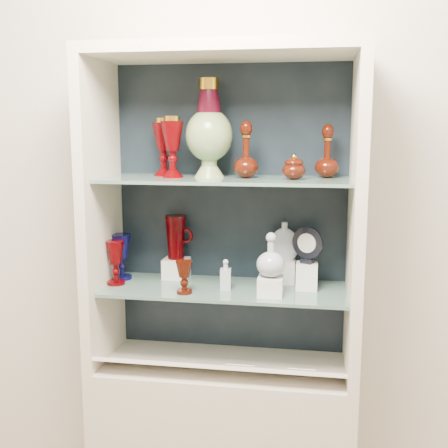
% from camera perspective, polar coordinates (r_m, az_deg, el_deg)
% --- Properties ---
extents(wall_back, '(3.50, 0.02, 2.80)m').
position_cam_1_polar(wall_back, '(2.29, 0.89, 3.39)').
color(wall_back, silver).
rests_on(wall_back, ground).
extents(cabinet_back_panel, '(0.98, 0.02, 1.15)m').
position_cam_1_polar(cabinet_back_panel, '(2.27, 0.77, 1.43)').
color(cabinet_back_panel, black).
rests_on(cabinet_back_panel, cabinet_base).
extents(cabinet_side_left, '(0.04, 0.40, 1.15)m').
position_cam_1_polar(cabinet_side_left, '(2.21, -12.36, 0.98)').
color(cabinet_side_left, beige).
rests_on(cabinet_side_left, cabinet_base).
extents(cabinet_side_right, '(0.04, 0.40, 1.15)m').
position_cam_1_polar(cabinet_side_right, '(2.06, 13.27, 0.32)').
color(cabinet_side_right, beige).
rests_on(cabinet_side_right, cabinet_base).
extents(cabinet_top_cap, '(1.00, 0.40, 0.04)m').
position_cam_1_polar(cabinet_top_cap, '(2.08, 0.00, 17.12)').
color(cabinet_top_cap, beige).
rests_on(cabinet_top_cap, cabinet_side_left).
extents(shelf_lower, '(0.92, 0.34, 0.01)m').
position_cam_1_polar(shelf_lower, '(2.17, 0.09, -6.60)').
color(shelf_lower, slate).
rests_on(shelf_lower, cabinet_side_left).
extents(shelf_upper, '(0.92, 0.34, 0.01)m').
position_cam_1_polar(shelf_upper, '(2.09, 0.09, 4.53)').
color(shelf_upper, slate).
rests_on(shelf_upper, cabinet_side_left).
extents(label_ledge, '(0.92, 0.17, 0.09)m').
position_cam_1_polar(label_ledge, '(2.14, -0.49, -14.38)').
color(label_ledge, beige).
rests_on(label_ledge, cabinet_base).
extents(label_card_0, '(0.10, 0.06, 0.03)m').
position_cam_1_polar(label_card_0, '(2.12, 1.79, -14.16)').
color(label_card_0, white).
rests_on(label_card_0, label_ledge).
extents(label_card_1, '(0.10, 0.06, 0.03)m').
position_cam_1_polar(label_card_1, '(2.11, 7.92, -14.43)').
color(label_card_1, white).
rests_on(label_card_1, label_ledge).
extents(pedestal_lamp_left, '(0.10, 0.10, 0.22)m').
position_cam_1_polar(pedestal_lamp_left, '(2.20, -6.18, 7.79)').
color(pedestal_lamp_left, '#4E0002').
rests_on(pedestal_lamp_left, shelf_upper).
extents(pedestal_lamp_right, '(0.09, 0.09, 0.23)m').
position_cam_1_polar(pedestal_lamp_right, '(2.12, -5.25, 7.80)').
color(pedestal_lamp_right, '#4E0002').
rests_on(pedestal_lamp_right, shelf_upper).
extents(enamel_urn, '(0.23, 0.23, 0.36)m').
position_cam_1_polar(enamel_urn, '(2.11, -1.53, 9.69)').
color(enamel_urn, '#0F4D1C').
rests_on(enamel_urn, shelf_upper).
extents(ruby_decanter_a, '(0.11, 0.11, 0.24)m').
position_cam_1_polar(ruby_decanter_a, '(2.08, 2.27, 7.92)').
color(ruby_decanter_a, '#421106').
rests_on(ruby_decanter_a, shelf_upper).
extents(ruby_decanter_b, '(0.12, 0.12, 0.21)m').
position_cam_1_polar(ruby_decanter_b, '(2.12, 10.45, 7.46)').
color(ruby_decanter_b, '#421106').
rests_on(ruby_decanter_b, shelf_upper).
extents(lidded_bowl, '(0.09, 0.09, 0.09)m').
position_cam_1_polar(lidded_bowl, '(2.03, 7.11, 5.82)').
color(lidded_bowl, '#421106').
rests_on(lidded_bowl, shelf_upper).
extents(cobalt_goblet, '(0.09, 0.09, 0.18)m').
position_cam_1_polar(cobalt_goblet, '(2.30, -10.36, -3.28)').
color(cobalt_goblet, '#0A0945').
rests_on(cobalt_goblet, shelf_lower).
extents(ruby_goblet_tall, '(0.09, 0.09, 0.17)m').
position_cam_1_polar(ruby_goblet_tall, '(2.23, -10.97, -3.87)').
color(ruby_goblet_tall, '#4E0002').
rests_on(ruby_goblet_tall, shelf_lower).
extents(ruby_goblet_small, '(0.08, 0.08, 0.12)m').
position_cam_1_polar(ruby_goblet_small, '(2.08, -4.07, -5.42)').
color(ruby_goblet_small, '#421106').
rests_on(ruby_goblet_small, shelf_lower).
extents(riser_ruby_pitcher, '(0.10, 0.10, 0.08)m').
position_cam_1_polar(riser_ruby_pitcher, '(2.30, -4.87, -4.48)').
color(riser_ruby_pitcher, silver).
rests_on(riser_ruby_pitcher, shelf_lower).
extents(ruby_pitcher, '(0.14, 0.10, 0.18)m').
position_cam_1_polar(ruby_pitcher, '(2.27, -4.91, -1.34)').
color(ruby_pitcher, '#4E0002').
rests_on(ruby_pitcher, riser_ruby_pitcher).
extents(clear_square_bottle, '(0.04, 0.04, 0.12)m').
position_cam_1_polar(clear_square_bottle, '(2.12, 0.17, -5.14)').
color(clear_square_bottle, '#9FAAB7').
rests_on(clear_square_bottle, shelf_lower).
extents(riser_flat_flask, '(0.09, 0.09, 0.09)m').
position_cam_1_polar(riser_flat_flask, '(2.24, 6.08, -4.78)').
color(riser_flat_flask, silver).
rests_on(riser_flat_flask, shelf_lower).
extents(flat_flask, '(0.11, 0.05, 0.16)m').
position_cam_1_polar(flat_flask, '(2.21, 6.14, -1.68)').
color(flat_flask, silver).
rests_on(flat_flask, riser_flat_flask).
extents(riser_clear_round_decanter, '(0.09, 0.09, 0.07)m').
position_cam_1_polar(riser_clear_round_decanter, '(2.06, 4.73, -6.31)').
color(riser_clear_round_decanter, silver).
rests_on(riser_clear_round_decanter, shelf_lower).
extents(clear_round_decanter, '(0.11, 0.11, 0.16)m').
position_cam_1_polar(clear_round_decanter, '(2.03, 4.78, -3.25)').
color(clear_round_decanter, '#9FAAB7').
rests_on(clear_round_decanter, riser_clear_round_decanter).
extents(riser_cameo_medallion, '(0.08, 0.08, 0.10)m').
position_cam_1_polar(riser_cameo_medallion, '(2.15, 8.40, -5.26)').
color(riser_cameo_medallion, silver).
rests_on(riser_cameo_medallion, shelf_lower).
extents(cameo_medallion, '(0.13, 0.09, 0.14)m').
position_cam_1_polar(cameo_medallion, '(2.13, 8.48, -2.08)').
color(cameo_medallion, black).
rests_on(cameo_medallion, riser_cameo_medallion).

